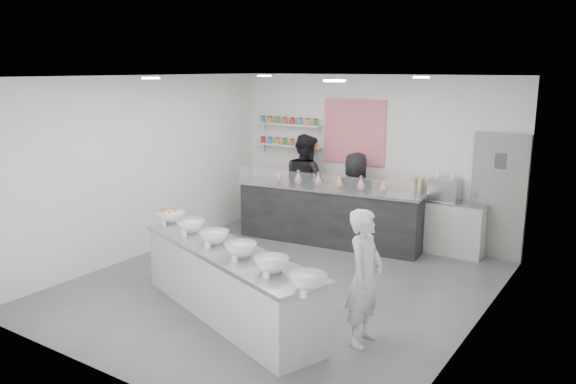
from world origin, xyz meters
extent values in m
plane|color=#515156|center=(0.00, 0.00, 0.00)|extent=(6.00, 6.00, 0.00)
plane|color=white|center=(0.00, 0.00, 3.00)|extent=(6.00, 6.00, 0.00)
plane|color=white|center=(0.00, 3.00, 1.50)|extent=(5.50, 0.00, 5.50)
plane|color=white|center=(-2.75, 0.00, 1.50)|extent=(0.00, 6.00, 6.00)
plane|color=white|center=(2.75, 0.00, 1.50)|extent=(0.00, 6.00, 6.00)
cube|color=gray|center=(2.30, 2.97, 1.05)|extent=(0.88, 0.04, 2.10)
cube|color=red|center=(-0.35, 2.98, 1.95)|extent=(1.25, 0.03, 1.20)
cube|color=silver|center=(-1.75, 2.90, 1.60)|extent=(1.45, 0.22, 0.04)
cube|color=silver|center=(-1.75, 2.90, 2.02)|extent=(1.45, 0.22, 0.04)
cylinder|color=white|center=(-1.40, -1.00, 2.98)|extent=(0.24, 0.24, 0.02)
cylinder|color=white|center=(1.40, -1.00, 2.98)|extent=(0.24, 0.24, 0.02)
cylinder|color=white|center=(-1.40, 1.60, 2.98)|extent=(0.24, 0.24, 0.02)
cylinder|color=white|center=(1.40, 1.60, 2.98)|extent=(0.24, 0.24, 0.02)
cube|color=#B7B7B3|center=(0.02, -1.21, 0.45)|extent=(3.34, 1.81, 0.90)
cube|color=black|center=(-0.40, 2.14, 0.52)|extent=(3.42, 0.99, 1.04)
cube|color=white|center=(-0.37, 1.84, 1.19)|extent=(3.30, 0.39, 0.28)
cube|color=#B7B7B3|center=(1.55, 2.78, 0.46)|extent=(1.24, 0.40, 0.92)
cube|color=#93969E|center=(1.47, 2.78, 1.11)|extent=(0.49, 0.34, 0.37)
imported|color=silver|center=(1.78, -0.90, 0.79)|extent=(0.41, 0.60, 1.59)
imported|color=black|center=(-1.17, 2.60, 0.95)|extent=(1.12, 1.01, 1.90)
imported|color=black|center=(-0.06, 2.50, 0.83)|extent=(0.89, 0.66, 1.65)
camera|label=1|loc=(4.35, -6.38, 3.12)|focal=35.00mm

